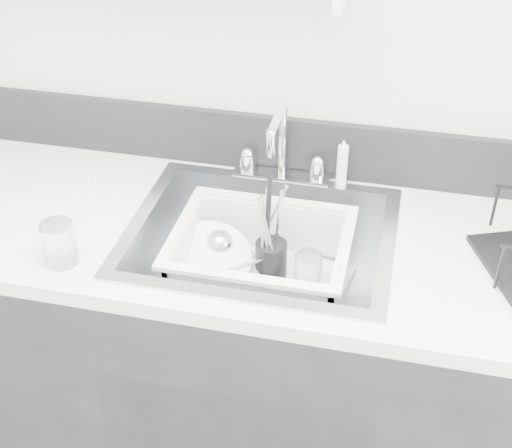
# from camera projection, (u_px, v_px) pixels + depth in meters

# --- Properties ---
(room_shell) EXTENTS (3.50, 3.00, 2.60)m
(room_shell) POSITION_uv_depth(u_px,v_px,m) (66.00, 54.00, 0.64)
(room_shell) COLOR silver
(room_shell) RESTS_ON ground
(counter_run) EXTENTS (3.20, 0.62, 0.92)m
(counter_run) POSITION_uv_depth(u_px,v_px,m) (260.00, 366.00, 1.98)
(counter_run) COLOR black
(counter_run) RESTS_ON ground
(backsplash) EXTENTS (3.20, 0.02, 0.16)m
(backsplash) POSITION_uv_depth(u_px,v_px,m) (285.00, 145.00, 1.91)
(backsplash) COLOR black
(backsplash) RESTS_ON counter_run
(sink) EXTENTS (0.64, 0.52, 0.20)m
(sink) POSITION_uv_depth(u_px,v_px,m) (261.00, 262.00, 1.77)
(sink) COLOR silver
(sink) RESTS_ON counter_run
(faucet) EXTENTS (0.26, 0.18, 0.23)m
(faucet) POSITION_uv_depth(u_px,v_px,m) (281.00, 161.00, 1.88)
(faucet) COLOR silver
(faucet) RESTS_ON counter_run
(side_sprayer) EXTENTS (0.03, 0.03, 0.14)m
(side_sprayer) POSITION_uv_depth(u_px,v_px,m) (342.00, 163.00, 1.85)
(side_sprayer) COLOR silver
(side_sprayer) RESTS_ON counter_run
(wash_tub) EXTENTS (0.49, 0.43, 0.17)m
(wash_tub) POSITION_uv_depth(u_px,v_px,m) (261.00, 262.00, 1.76)
(wash_tub) COLOR silver
(wash_tub) RESTS_ON sink
(plate_stack) EXTENTS (0.26, 0.26, 0.10)m
(plate_stack) POSITION_uv_depth(u_px,v_px,m) (213.00, 267.00, 1.81)
(plate_stack) COLOR white
(plate_stack) RESTS_ON wash_tub
(utensil_cup) EXTENTS (0.08, 0.08, 0.27)m
(utensil_cup) POSITION_uv_depth(u_px,v_px,m) (271.00, 257.00, 1.79)
(utensil_cup) COLOR black
(utensil_cup) RESTS_ON wash_tub
(ladle) EXTENTS (0.32, 0.25, 0.09)m
(ladle) POSITION_uv_depth(u_px,v_px,m) (240.00, 264.00, 1.80)
(ladle) COLOR silver
(ladle) RESTS_ON wash_tub
(tumbler_in_tub) EXTENTS (0.08, 0.08, 0.10)m
(tumbler_in_tub) POSITION_uv_depth(u_px,v_px,m) (308.00, 271.00, 1.76)
(tumbler_in_tub) COLOR white
(tumbler_in_tub) RESTS_ON wash_tub
(tumbler_counter) EXTENTS (0.09, 0.09, 0.10)m
(tumbler_counter) POSITION_uv_depth(u_px,v_px,m) (59.00, 244.00, 1.60)
(tumbler_counter) COLOR white
(tumbler_counter) RESTS_ON counter_run
(bowl_small) EXTENTS (0.11, 0.11, 0.03)m
(bowl_small) POSITION_uv_depth(u_px,v_px,m) (287.00, 298.00, 1.73)
(bowl_small) COLOR white
(bowl_small) RESTS_ON wash_tub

